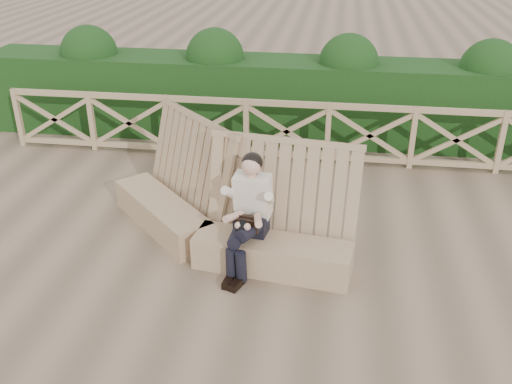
# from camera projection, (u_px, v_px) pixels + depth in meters

# --- Properties ---
(ground) EXTENTS (60.00, 60.00, 0.00)m
(ground) POSITION_uv_depth(u_px,v_px,m) (257.00, 271.00, 7.09)
(ground) COLOR brown
(ground) RESTS_ON ground
(bench) EXTENTS (3.54, 2.24, 1.55)m
(bench) POSITION_uv_depth(u_px,v_px,m) (218.00, 219.00, 7.49)
(bench) COLOR #8C6B50
(bench) RESTS_ON ground
(woman) EXTENTS (0.51, 0.97, 1.48)m
(woman) POSITION_uv_depth(u_px,v_px,m) (249.00, 210.00, 6.89)
(woman) COLOR black
(woman) RESTS_ON ground
(guardrail) EXTENTS (10.10, 0.09, 1.10)m
(guardrail) POSITION_uv_depth(u_px,v_px,m) (286.00, 131.00, 9.93)
(guardrail) COLOR #9A7E59
(guardrail) RESTS_ON ground
(hedge) EXTENTS (12.00, 1.20, 1.50)m
(hedge) POSITION_uv_depth(u_px,v_px,m) (293.00, 100.00, 10.90)
(hedge) COLOR black
(hedge) RESTS_ON ground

